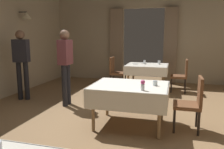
% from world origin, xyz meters
% --- Properties ---
extents(ground, '(10.08, 10.08, 0.00)m').
position_xyz_m(ground, '(0.00, 0.00, 0.00)').
color(ground, olive).
extents(wall_back, '(6.40, 0.27, 3.00)m').
position_xyz_m(wall_back, '(0.00, 4.18, 1.51)').
color(wall_back, tan).
rests_on(wall_back, ground).
extents(dining_table_mid, '(1.32, 1.06, 0.75)m').
position_xyz_m(dining_table_mid, '(0.34, 0.05, 0.65)').
color(dining_table_mid, olive).
rests_on(dining_table_mid, ground).
extents(dining_table_far, '(1.19, 1.07, 0.75)m').
position_xyz_m(dining_table_far, '(0.31, 2.88, 0.66)').
color(dining_table_far, olive).
rests_on(dining_table_far, ground).
extents(chair_mid_right, '(0.44, 0.44, 0.93)m').
position_xyz_m(chair_mid_right, '(1.39, 0.11, 0.52)').
color(chair_mid_right, black).
rests_on(chair_mid_right, ground).
extents(chair_far_left, '(0.44, 0.44, 0.93)m').
position_xyz_m(chair_far_left, '(-0.67, 2.97, 0.52)').
color(chair_far_left, black).
rests_on(chair_far_left, ground).
extents(chair_far_right, '(0.44, 0.44, 0.93)m').
position_xyz_m(chair_far_right, '(1.29, 2.87, 0.52)').
color(chair_far_right, black).
rests_on(chair_far_right, ground).
extents(flower_vase_mid, '(0.07, 0.07, 0.17)m').
position_xyz_m(flower_vase_mid, '(0.61, -0.32, 0.84)').
color(flower_vase_mid, silver).
rests_on(flower_vase_mid, dining_table_mid).
extents(glass_mid_b, '(0.08, 0.08, 0.09)m').
position_xyz_m(glass_mid_b, '(0.77, 0.08, 0.79)').
color(glass_mid_b, silver).
rests_on(glass_mid_b, dining_table_mid).
extents(plate_far_a, '(0.19, 0.19, 0.01)m').
position_xyz_m(plate_far_a, '(-0.05, 2.91, 0.76)').
color(plate_far_a, white).
rests_on(plate_far_a, dining_table_far).
extents(glass_far_b, '(0.07, 0.07, 0.12)m').
position_xyz_m(glass_far_b, '(0.22, 2.97, 0.81)').
color(glass_far_b, silver).
rests_on(glass_far_b, dining_table_far).
extents(glass_far_c, '(0.08, 0.08, 0.11)m').
position_xyz_m(glass_far_c, '(0.64, 3.03, 0.81)').
color(glass_far_c, silver).
rests_on(glass_far_c, dining_table_far).
extents(plate_far_d, '(0.22, 0.22, 0.01)m').
position_xyz_m(plate_far_d, '(0.16, 3.23, 0.76)').
color(plate_far_d, white).
rests_on(plate_far_d, dining_table_far).
extents(person_waiter_by_doorway, '(0.40, 0.29, 1.72)m').
position_xyz_m(person_waiter_by_doorway, '(-2.55, 1.00, 1.02)').
color(person_waiter_by_doorway, black).
rests_on(person_waiter_by_doorway, ground).
extents(person_diner_standing_aside, '(0.23, 0.36, 1.72)m').
position_xyz_m(person_diner_standing_aside, '(-1.30, 0.86, 1.02)').
color(person_diner_standing_aside, black).
rests_on(person_diner_standing_aside, ground).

